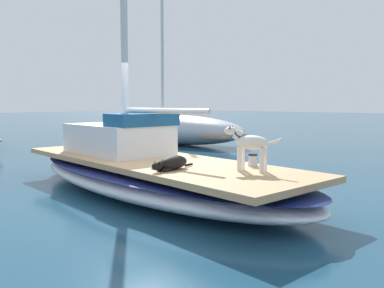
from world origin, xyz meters
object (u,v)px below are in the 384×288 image
Objects in this scene: dog_black at (172,163)px; moored_boat_starboard_side at (175,129)px; dog_white at (249,144)px; coiled_rope at (161,167)px; deck_winch at (253,160)px; sailboat_main at (153,176)px.

moored_boat_starboard_side is at bearing 44.26° from dog_black.
dog_black is 1.25m from dog_white.
dog_black is 2.94× the size of coiled_rope.
deck_winch is at bearing 27.30° from dog_white.
coiled_rope is (-0.66, -0.93, 0.35)m from sailboat_main.
sailboat_main is 2.00m from deck_winch.
moored_boat_starboard_side reaches higher than dog_white.
dog_black is 10.44m from moored_boat_starboard_side.
moored_boat_starboard_side is (6.75, 8.25, -0.46)m from dog_white.
sailboat_main is at bearing 105.55° from deck_winch.
sailboat_main is 8.02× the size of dog_white.
sailboat_main is at bearing 92.30° from dog_white.
coiled_rope reaches higher than sailboat_main.
coiled_rope is at bearing 141.18° from deck_winch.
dog_white is at bearing -152.70° from deck_winch.
deck_winch is (0.44, 0.23, -0.32)m from dog_white.
coiled_rope is at bearing 96.86° from dog_black.
dog_white is 1.46m from coiled_rope.
moored_boat_starboard_side is (6.31, 8.02, -0.13)m from deck_winch.
coiled_rope is 0.04× the size of moored_boat_starboard_side.
deck_winch is at bearing -128.20° from moored_boat_starboard_side.
dog_white is (0.72, -0.97, 0.32)m from dog_black.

